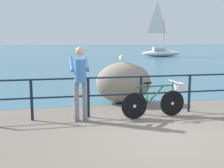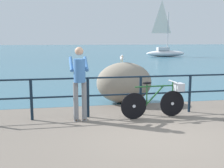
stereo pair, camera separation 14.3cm
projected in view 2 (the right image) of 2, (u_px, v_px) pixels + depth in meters
name	position (u px, v px, depth m)	size (l,w,h in m)	color
ground_plane	(82.00, 62.00, 25.11)	(120.00, 120.00, 0.10)	#6B6056
sea_surface	(70.00, 50.00, 52.13)	(120.00, 90.00, 0.01)	#38667A
promenade_railing	(141.00, 91.00, 7.25)	(8.32, 0.07, 1.02)	black
bicycle	(159.00, 99.00, 7.02)	(1.70, 0.48, 0.92)	black
person_at_railing	(80.00, 80.00, 6.62)	(0.45, 0.64, 1.78)	slate
breakwater_boulder_main	(124.00, 83.00, 8.60)	(1.72, 1.14, 1.26)	gray
seagull	(122.00, 58.00, 8.55)	(0.15, 0.34, 0.23)	gold
sailboat	(165.00, 50.00, 31.24)	(4.46, 1.53, 6.16)	white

